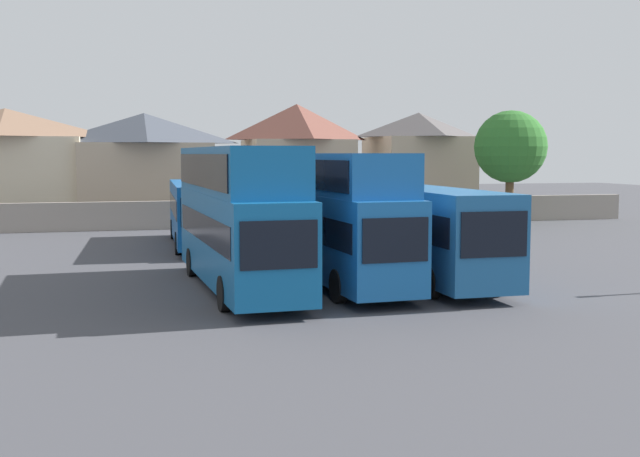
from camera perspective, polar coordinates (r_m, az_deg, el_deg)
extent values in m
plane|color=#424247|center=(46.29, -4.67, -0.54)|extent=(140.00, 140.00, 0.00)
cube|color=gray|center=(51.65, -5.73, 1.07)|extent=(56.00, 0.50, 1.80)
cube|color=#115D9C|center=(27.84, -5.89, -0.59)|extent=(3.01, 11.89, 3.06)
cube|color=black|center=(22.05, -2.97, -1.19)|extent=(2.23, 0.17, 1.37)
cube|color=black|center=(27.81, -5.90, 0.16)|extent=(3.01, 10.95, 0.96)
cube|color=#115D9C|center=(27.99, -6.06, 4.21)|extent=(2.93, 11.30, 1.60)
cube|color=black|center=(27.99, -6.06, 4.21)|extent=(3.00, 10.71, 1.12)
cylinder|color=black|center=(24.76, -1.59, -4.44)|extent=(0.34, 1.11, 1.10)
cylinder|color=black|center=(24.26, -6.92, -4.68)|extent=(0.34, 1.11, 1.10)
cylinder|color=black|center=(31.79, -5.07, -2.26)|extent=(0.34, 1.11, 1.10)
cylinder|color=black|center=(31.40, -9.23, -2.41)|extent=(0.34, 1.11, 1.10)
cube|color=#195DA5|center=(28.74, 1.31, -0.44)|extent=(2.90, 10.82, 3.00)
cube|color=black|center=(23.70, 5.46, -0.84)|extent=(2.11, 0.18, 1.35)
cube|color=black|center=(28.71, 1.31, 0.27)|extent=(2.90, 9.96, 0.94)
cube|color=#195DA5|center=(28.85, 1.15, 4.00)|extent=(2.83, 10.28, 1.45)
cube|color=black|center=(28.85, 1.15, 4.00)|extent=(2.89, 9.75, 1.01)
cylinder|color=black|center=(26.22, 5.92, -3.91)|extent=(0.35, 1.11, 1.10)
cylinder|color=black|center=(25.44, 1.33, -4.17)|extent=(0.35, 1.11, 1.10)
cylinder|color=black|center=(32.37, 1.29, -2.11)|extent=(0.35, 1.11, 1.10)
cylinder|color=black|center=(31.74, -2.50, -2.26)|extent=(0.35, 1.11, 1.10)
cube|color=#1D5A93|center=(29.76, 7.67, -0.13)|extent=(2.60, 10.74, 3.15)
cube|color=black|center=(24.86, 12.44, -0.42)|extent=(2.23, 0.09, 1.42)
cube|color=black|center=(29.73, 7.68, 0.59)|extent=(2.63, 9.88, 0.99)
cylinder|color=black|center=(27.43, 12.56, -3.60)|extent=(0.31, 1.10, 1.10)
cylinder|color=black|center=(26.45, 8.06, -3.86)|extent=(0.31, 1.10, 1.10)
cylinder|color=black|center=(33.41, 7.30, -1.91)|extent=(0.31, 1.10, 1.10)
cylinder|color=black|center=(32.61, 3.50, -2.06)|extent=(0.31, 1.10, 1.10)
cube|color=#1054A2|center=(41.58, -8.87, 1.26)|extent=(2.87, 11.62, 2.93)
cube|color=black|center=(35.79, -8.31, 1.17)|extent=(2.13, 0.16, 1.32)
cube|color=black|center=(41.55, -8.87, 1.74)|extent=(2.88, 10.70, 0.92)
cylinder|color=black|center=(38.22, -6.85, -0.99)|extent=(0.34, 1.11, 1.10)
cylinder|color=black|center=(38.08, -10.19, -1.06)|extent=(0.34, 1.11, 1.10)
cylinder|color=black|center=(45.31, -7.71, 0.00)|extent=(0.34, 1.11, 1.10)
cylinder|color=black|center=(45.19, -10.53, -0.06)|extent=(0.34, 1.11, 1.10)
cube|color=#10609B|center=(41.62, -4.52, 1.37)|extent=(2.53, 11.55, 3.01)
cube|color=black|center=(35.92, -3.00, 1.31)|extent=(2.13, 0.10, 1.35)
cube|color=black|center=(41.60, -4.52, 1.86)|extent=(2.57, 10.63, 0.95)
cylinder|color=black|center=(38.45, -1.99, -0.92)|extent=(0.31, 1.10, 1.10)
cylinder|color=black|center=(38.05, -5.27, -1.00)|extent=(0.31, 1.10, 1.10)
cylinder|color=black|center=(45.43, -3.86, 0.05)|extent=(0.31, 1.10, 1.10)
cylinder|color=black|center=(45.09, -6.65, -0.01)|extent=(0.31, 1.10, 1.10)
cube|color=#1A5F9B|center=(42.04, 0.30, 1.38)|extent=(2.73, 10.16, 2.95)
cube|color=black|center=(37.18, 2.49, 1.40)|extent=(2.19, 0.13, 1.33)
cube|color=black|center=(42.01, 0.30, 1.86)|extent=(2.75, 9.35, 0.93)
cylinder|color=black|center=(39.52, 3.17, -0.75)|extent=(0.33, 1.11, 1.10)
cylinder|color=black|center=(38.84, -0.03, -0.85)|extent=(0.33, 1.11, 1.10)
cylinder|color=black|center=(45.46, 0.59, 0.07)|extent=(0.33, 1.11, 1.10)
cylinder|color=black|center=(44.86, -2.22, -0.01)|extent=(0.33, 1.11, 1.10)
cube|color=beige|center=(58.17, -21.60, 3.24)|extent=(9.80, 6.09, 5.93)
pyramid|color=brown|center=(58.18, -21.74, 7.11)|extent=(10.29, 6.39, 1.93)
cube|color=tan|center=(57.79, -12.49, 3.29)|extent=(9.08, 7.36, 5.54)
pyramid|color=#3D424C|center=(57.79, -12.56, 7.08)|extent=(9.54, 7.73, 2.12)
cube|color=tan|center=(59.98, -1.67, 3.62)|extent=(7.42, 7.17, 5.83)
pyramid|color=brown|center=(60.00, -1.68, 7.69)|extent=(7.80, 7.53, 2.68)
cube|color=tan|center=(62.84, 7.08, 3.79)|extent=(7.03, 7.21, 6.09)
pyramid|color=#514C4C|center=(62.86, 7.12, 7.43)|extent=(7.38, 7.57, 1.89)
cylinder|color=brown|center=(55.48, 13.49, 2.15)|extent=(0.56, 0.56, 3.55)
sphere|color=#2D6B28|center=(55.40, 13.57, 5.76)|extent=(4.90, 4.90, 4.90)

